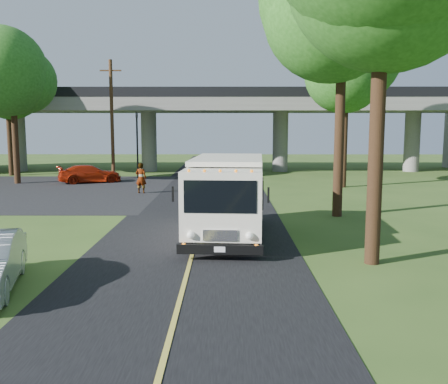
{
  "coord_description": "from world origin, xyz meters",
  "views": [
    {
      "loc": [
        1.11,
        -13.69,
        4.12
      ],
      "look_at": [
        1.01,
        5.34,
        1.6
      ],
      "focal_mm": 40.0,
      "sensor_mm": 36.0,
      "label": 1
    }
  ],
  "objects_px": {
    "tree_left_far": "(8,85)",
    "red_sedan": "(90,174)",
    "utility_pole": "(112,120)",
    "step_van": "(227,195)",
    "tree_right_far": "(350,62)",
    "pedestrian": "(141,178)",
    "traffic_signal": "(137,138)",
    "tree_left_lot": "(14,72)"
  },
  "relations": [
    {
      "from": "tree_right_far",
      "to": "red_sedan",
      "type": "height_order",
      "value": "tree_right_far"
    },
    {
      "from": "step_van",
      "to": "pedestrian",
      "type": "relative_size",
      "value": 3.79
    },
    {
      "from": "traffic_signal",
      "to": "utility_pole",
      "type": "bearing_deg",
      "value": -126.87
    },
    {
      "from": "tree_right_far",
      "to": "tree_left_far",
      "type": "height_order",
      "value": "tree_right_far"
    },
    {
      "from": "tree_left_far",
      "to": "pedestrian",
      "type": "bearing_deg",
      "value": -41.26
    },
    {
      "from": "tree_left_far",
      "to": "pedestrian",
      "type": "height_order",
      "value": "tree_left_far"
    },
    {
      "from": "utility_pole",
      "to": "red_sedan",
      "type": "height_order",
      "value": "utility_pole"
    },
    {
      "from": "tree_right_far",
      "to": "tree_left_lot",
      "type": "relative_size",
      "value": 1.05
    },
    {
      "from": "tree_left_far",
      "to": "step_van",
      "type": "height_order",
      "value": "tree_left_far"
    },
    {
      "from": "traffic_signal",
      "to": "pedestrian",
      "type": "xyz_separation_m",
      "value": [
        1.84,
        -9.25,
        -2.25
      ]
    },
    {
      "from": "tree_right_far",
      "to": "traffic_signal",
      "type": "bearing_deg",
      "value": 157.93
    },
    {
      "from": "tree_right_far",
      "to": "tree_left_far",
      "type": "relative_size",
      "value": 1.11
    },
    {
      "from": "traffic_signal",
      "to": "red_sedan",
      "type": "distance_m",
      "value": 5.2
    },
    {
      "from": "utility_pole",
      "to": "step_van",
      "type": "relative_size",
      "value": 1.25
    },
    {
      "from": "step_van",
      "to": "red_sedan",
      "type": "bearing_deg",
      "value": 122.9
    },
    {
      "from": "tree_left_far",
      "to": "pedestrian",
      "type": "distance_m",
      "value": 18.02
    },
    {
      "from": "utility_pole",
      "to": "tree_right_far",
      "type": "distance_m",
      "value": 17.61
    },
    {
      "from": "utility_pole",
      "to": "red_sedan",
      "type": "bearing_deg",
      "value": -133.88
    },
    {
      "from": "utility_pole",
      "to": "tree_left_far",
      "type": "distance_m",
      "value": 10.45
    },
    {
      "from": "utility_pole",
      "to": "tree_right_far",
      "type": "height_order",
      "value": "tree_right_far"
    },
    {
      "from": "utility_pole",
      "to": "tree_left_far",
      "type": "bearing_deg",
      "value": 157.57
    },
    {
      "from": "tree_left_lot",
      "to": "pedestrian",
      "type": "distance_m",
      "value": 12.92
    },
    {
      "from": "tree_left_lot",
      "to": "tree_left_far",
      "type": "relative_size",
      "value": 1.06
    },
    {
      "from": "tree_left_lot",
      "to": "red_sedan",
      "type": "bearing_deg",
      "value": 8.11
    },
    {
      "from": "tree_right_far",
      "to": "tree_left_lot",
      "type": "bearing_deg",
      "value": 175.03
    },
    {
      "from": "utility_pole",
      "to": "tree_right_far",
      "type": "xyz_separation_m",
      "value": [
        16.71,
        -4.16,
        3.71
      ]
    },
    {
      "from": "tree_right_far",
      "to": "pedestrian",
      "type": "xyz_separation_m",
      "value": [
        -13.36,
        -3.08,
        -7.35
      ]
    },
    {
      "from": "traffic_signal",
      "to": "red_sedan",
      "type": "bearing_deg",
      "value": -130.02
    },
    {
      "from": "utility_pole",
      "to": "pedestrian",
      "type": "xyz_separation_m",
      "value": [
        3.34,
        -7.25,
        -3.65
      ]
    },
    {
      "from": "tree_left_lot",
      "to": "tree_left_far",
      "type": "xyz_separation_m",
      "value": [
        -3.0,
        6.0,
        -0.45
      ]
    },
    {
      "from": "red_sedan",
      "to": "pedestrian",
      "type": "height_order",
      "value": "pedestrian"
    },
    {
      "from": "tree_right_far",
      "to": "tree_left_far",
      "type": "xyz_separation_m",
      "value": [
        -26.0,
        8.0,
        -0.85
      ]
    },
    {
      "from": "tree_left_lot",
      "to": "step_van",
      "type": "bearing_deg",
      "value": -49.24
    },
    {
      "from": "tree_left_far",
      "to": "red_sedan",
      "type": "height_order",
      "value": "tree_left_far"
    },
    {
      "from": "step_van",
      "to": "utility_pole",
      "type": "bearing_deg",
      "value": 117.65
    },
    {
      "from": "pedestrian",
      "to": "tree_right_far",
      "type": "bearing_deg",
      "value": -154.54
    },
    {
      "from": "red_sedan",
      "to": "tree_right_far",
      "type": "bearing_deg",
      "value": -122.62
    },
    {
      "from": "tree_left_far",
      "to": "traffic_signal",
      "type": "bearing_deg",
      "value": -9.65
    },
    {
      "from": "traffic_signal",
      "to": "tree_left_far",
      "type": "xyz_separation_m",
      "value": [
        -10.79,
        1.84,
        4.25
      ]
    },
    {
      "from": "step_van",
      "to": "pedestrian",
      "type": "height_order",
      "value": "step_van"
    },
    {
      "from": "traffic_signal",
      "to": "red_sedan",
      "type": "xyz_separation_m",
      "value": [
        -2.91,
        -3.47,
        -2.55
      ]
    },
    {
      "from": "traffic_signal",
      "to": "tree_right_far",
      "type": "distance_m",
      "value": 17.18
    }
  ]
}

